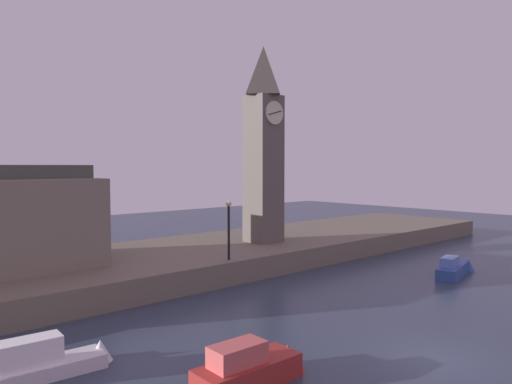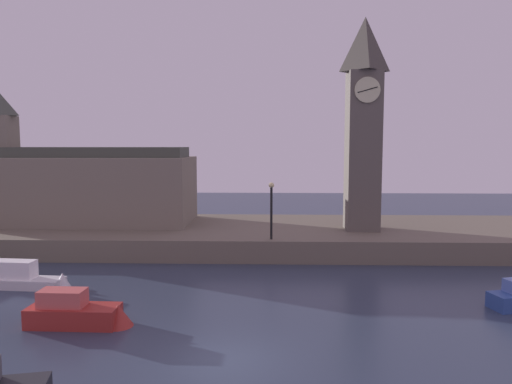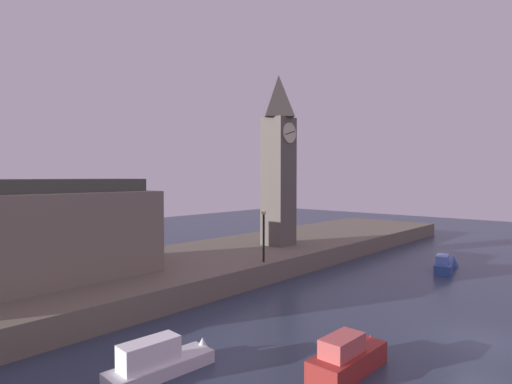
{
  "view_description": "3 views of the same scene",
  "coord_description": "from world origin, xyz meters",
  "px_view_note": "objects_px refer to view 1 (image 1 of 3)",
  "views": [
    {
      "loc": [
        -17.21,
        -8.75,
        7.44
      ],
      "look_at": [
        4.65,
        15.58,
        5.67
      ],
      "focal_mm": 33.61,
      "sensor_mm": 36.0,
      "label": 1
    },
    {
      "loc": [
        1.57,
        -16.5,
        7.74
      ],
      "look_at": [
        0.59,
        15.57,
        4.55
      ],
      "focal_mm": 33.8,
      "sensor_mm": 36.0,
      "label": 2
    },
    {
      "loc": [
        -21.31,
        -4.83,
        7.67
      ],
      "look_at": [
        4.26,
        17.87,
        6.4
      ],
      "focal_mm": 29.49,
      "sensor_mm": 36.0,
      "label": 3
    }
  ],
  "objects_px": {
    "streetlamp": "(229,223)",
    "boat_ferry_white": "(52,361)",
    "clock_tower": "(263,141)",
    "boat_tour_blue": "(456,268)",
    "boat_dinghy_red": "(255,367)"
  },
  "relations": [
    {
      "from": "streetlamp",
      "to": "boat_ferry_white",
      "type": "relative_size",
      "value": 0.76
    },
    {
      "from": "clock_tower",
      "to": "boat_ferry_white",
      "type": "height_order",
      "value": "clock_tower"
    },
    {
      "from": "boat_dinghy_red",
      "to": "boat_tour_blue",
      "type": "bearing_deg",
      "value": 8.05
    },
    {
      "from": "boat_dinghy_red",
      "to": "boat_tour_blue",
      "type": "xyz_separation_m",
      "value": [
        21.09,
        2.98,
        -0.09
      ]
    },
    {
      "from": "clock_tower",
      "to": "boat_dinghy_red",
      "type": "xyz_separation_m",
      "value": [
        -14.75,
        -15.49,
        -8.82
      ]
    },
    {
      "from": "boat_dinghy_red",
      "to": "boat_ferry_white",
      "type": "relative_size",
      "value": 0.91
    },
    {
      "from": "clock_tower",
      "to": "boat_tour_blue",
      "type": "xyz_separation_m",
      "value": [
        6.33,
        -12.51,
        -8.91
      ]
    },
    {
      "from": "clock_tower",
      "to": "streetlamp",
      "type": "relative_size",
      "value": 4.04
    },
    {
      "from": "boat_ferry_white",
      "to": "boat_tour_blue",
      "type": "bearing_deg",
      "value": -5.2
    },
    {
      "from": "clock_tower",
      "to": "boat_tour_blue",
      "type": "distance_m",
      "value": 16.61
    },
    {
      "from": "streetlamp",
      "to": "boat_dinghy_red",
      "type": "xyz_separation_m",
      "value": [
        -8.14,
        -11.58,
        -3.28
      ]
    },
    {
      "from": "streetlamp",
      "to": "boat_ferry_white",
      "type": "height_order",
      "value": "streetlamp"
    },
    {
      "from": "boat_dinghy_red",
      "to": "boat_ferry_white",
      "type": "height_order",
      "value": "boat_dinghy_red"
    },
    {
      "from": "streetlamp",
      "to": "boat_dinghy_red",
      "type": "relative_size",
      "value": 0.83
    },
    {
      "from": "streetlamp",
      "to": "boat_ferry_white",
      "type": "bearing_deg",
      "value": -154.54
    }
  ]
}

